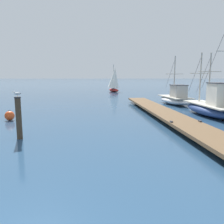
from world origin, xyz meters
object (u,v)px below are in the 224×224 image
perched_seagull (17,93)px  mooring_piling (19,117)px  fishing_boat_0 (175,98)px  mooring_buoy (10,116)px  fishing_boat_2 (211,107)px  distant_sailboat (114,80)px

perched_seagull → mooring_piling: bearing=-156.3°
fishing_boat_0 → mooring_buoy: 15.73m
fishing_boat_2 → distant_sailboat: size_ratio=1.47×
fishing_boat_2 → mooring_piling: (-11.58, -6.08, 0.34)m
fishing_boat_2 → perched_seagull: bearing=-152.3°
mooring_piling → mooring_buoy: mooring_piling is taller
fishing_boat_2 → mooring_buoy: 14.05m
mooring_piling → mooring_buoy: 5.16m
fishing_boat_2 → mooring_piling: 13.08m
fishing_boat_2 → perched_seagull: 13.15m
fishing_boat_2 → distant_sailboat: (-6.62, 24.85, 1.44)m
fishing_boat_2 → mooring_buoy: bearing=-173.6°
fishing_boat_0 → fishing_boat_2: bearing=-84.3°
fishing_boat_2 → perched_seagull: (-11.58, -6.08, 1.44)m
fishing_boat_2 → mooring_buoy: (-13.96, -1.56, -0.38)m
perched_seagull → distant_sailboat: bearing=80.9°
mooring_buoy → distant_sailboat: 27.47m
perched_seagull → mooring_buoy: perched_seagull is taller
fishing_boat_0 → fishing_boat_2: 6.92m
fishing_boat_0 → fishing_boat_2: size_ratio=0.79×
mooring_buoy → distant_sailboat: bearing=74.5°
perched_seagull → mooring_buoy: (-2.39, 4.52, -1.82)m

